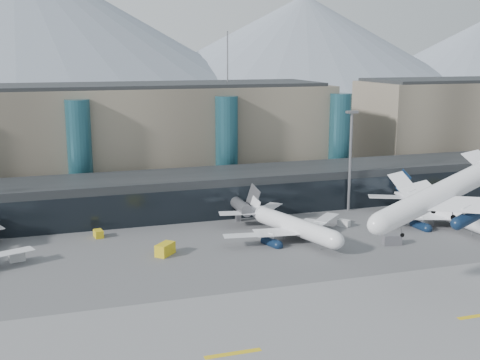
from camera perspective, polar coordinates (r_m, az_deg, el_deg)
name	(u,v)px	position (r m, az deg, el deg)	size (l,w,h in m)	color
ground	(321,294)	(103.86, 7.68, -10.70)	(900.00, 900.00, 0.00)	#515154
runway_strip	(365,333)	(91.75, 11.75, -14.05)	(400.00, 40.00, 0.04)	slate
runway_markings	(365,333)	(91.74, 11.75, -14.03)	(128.00, 1.00, 0.02)	gold
concourse	(226,191)	(154.02, -1.36, -1.07)	(170.00, 27.00, 10.00)	black
terminal_main	(112,138)	(178.88, -12.02, 3.93)	(130.00, 30.00, 31.00)	gray
terminal_east	(461,123)	(224.35, 20.25, 5.06)	(70.00, 30.00, 31.00)	gray
teal_towers	(156,150)	(164.66, -7.97, 2.88)	(116.40, 19.40, 46.00)	#225361
mountain_ridge	(127,44)	(469.97, -10.66, 12.59)	(910.00, 400.00, 110.00)	gray
lightmast_mid	(350,155)	(154.35, 10.42, 2.34)	(3.00, 1.20, 25.60)	slate
hero_jet	(450,185)	(107.82, 19.25, -0.48)	(33.60, 33.43, 10.88)	white
jet_parked_mid	(285,218)	(132.88, 4.29, -3.62)	(32.30, 34.05, 10.93)	white
jet_parked_right	(436,203)	(151.22, 18.06, -2.12)	(36.65, 36.04, 11.83)	white
veh_a	(17,257)	(125.78, -20.40, -6.86)	(2.95, 1.66, 1.66)	silver
veh_b	(98,234)	(136.22, -13.28, -4.98)	(2.83, 1.74, 1.63)	gold
veh_c	(392,240)	(131.71, 14.20, -5.51)	(3.83, 2.02, 2.13)	#525156
veh_g	(344,223)	(142.79, 9.81, -4.05)	(2.71, 1.58, 1.58)	silver
veh_h	(165,249)	(122.26, -7.11, -6.53)	(4.37, 2.30, 2.41)	gold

